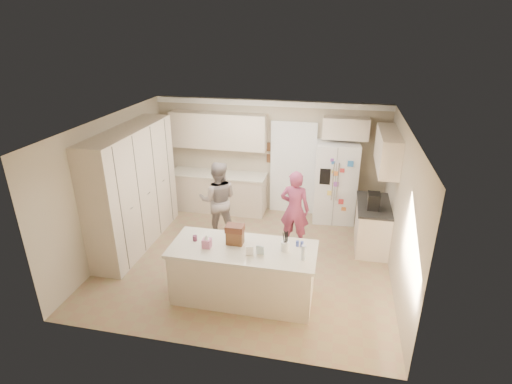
% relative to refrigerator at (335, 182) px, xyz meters
% --- Properties ---
extents(floor, '(5.20, 4.60, 0.02)m').
position_rel_refrigerator_xyz_m(floor, '(-1.52, -2.07, -0.91)').
color(floor, '#8E6E4F').
rests_on(floor, ground).
extents(ceiling, '(5.20, 4.60, 0.02)m').
position_rel_refrigerator_xyz_m(ceiling, '(-1.52, -2.07, 1.71)').
color(ceiling, white).
rests_on(ceiling, wall_back).
extents(wall_back, '(5.20, 0.02, 2.60)m').
position_rel_refrigerator_xyz_m(wall_back, '(-1.52, 0.24, 0.40)').
color(wall_back, '#B6A88D').
rests_on(wall_back, ground).
extents(wall_front, '(5.20, 0.02, 2.60)m').
position_rel_refrigerator_xyz_m(wall_front, '(-1.52, -4.38, 0.40)').
color(wall_front, '#B6A88D').
rests_on(wall_front, ground).
extents(wall_left, '(0.02, 4.60, 2.60)m').
position_rel_refrigerator_xyz_m(wall_left, '(-4.13, -2.07, 0.40)').
color(wall_left, '#B6A88D').
rests_on(wall_left, ground).
extents(wall_right, '(0.02, 4.60, 2.60)m').
position_rel_refrigerator_xyz_m(wall_right, '(1.09, -2.07, 0.40)').
color(wall_right, '#B6A88D').
rests_on(wall_right, ground).
extents(crown_back, '(5.20, 0.08, 0.12)m').
position_rel_refrigerator_xyz_m(crown_back, '(-1.52, 0.19, 1.63)').
color(crown_back, white).
rests_on(crown_back, wall_back).
extents(pantry_bank, '(0.60, 2.60, 2.35)m').
position_rel_refrigerator_xyz_m(pantry_bank, '(-3.82, -1.87, 0.28)').
color(pantry_bank, beige).
rests_on(pantry_bank, floor).
extents(back_base_cab, '(2.20, 0.60, 0.88)m').
position_rel_refrigerator_xyz_m(back_base_cab, '(-2.67, -0.07, -0.46)').
color(back_base_cab, beige).
rests_on(back_base_cab, floor).
extents(back_countertop, '(2.24, 0.63, 0.04)m').
position_rel_refrigerator_xyz_m(back_countertop, '(-2.67, -0.08, 0.00)').
color(back_countertop, beige).
rests_on(back_countertop, back_base_cab).
extents(back_upper_cab, '(2.20, 0.35, 0.80)m').
position_rel_refrigerator_xyz_m(back_upper_cab, '(-2.67, 0.06, 1.00)').
color(back_upper_cab, beige).
rests_on(back_upper_cab, wall_back).
extents(doorway_opening, '(0.90, 0.06, 2.10)m').
position_rel_refrigerator_xyz_m(doorway_opening, '(-0.97, 0.21, 0.15)').
color(doorway_opening, black).
rests_on(doorway_opening, floor).
extents(doorway_casing, '(1.02, 0.03, 2.22)m').
position_rel_refrigerator_xyz_m(doorway_casing, '(-0.97, 0.18, 0.15)').
color(doorway_casing, white).
rests_on(doorway_casing, floor).
extents(wall_frame_upper, '(0.15, 0.02, 0.20)m').
position_rel_refrigerator_xyz_m(wall_frame_upper, '(-1.50, 0.20, 0.65)').
color(wall_frame_upper, brown).
rests_on(wall_frame_upper, wall_back).
extents(wall_frame_lower, '(0.15, 0.02, 0.20)m').
position_rel_refrigerator_xyz_m(wall_frame_lower, '(-1.50, 0.20, 0.38)').
color(wall_frame_lower, brown).
rests_on(wall_frame_lower, wall_back).
extents(refrigerator, '(0.95, 0.77, 1.80)m').
position_rel_refrigerator_xyz_m(refrigerator, '(0.00, 0.00, 0.00)').
color(refrigerator, white).
rests_on(refrigerator, floor).
extents(fridge_seam, '(0.02, 0.02, 1.78)m').
position_rel_refrigerator_xyz_m(fridge_seam, '(0.00, -0.35, 0.00)').
color(fridge_seam, gray).
rests_on(fridge_seam, refrigerator).
extents(fridge_dispenser, '(0.22, 0.03, 0.35)m').
position_rel_refrigerator_xyz_m(fridge_dispenser, '(-0.22, -0.37, 0.25)').
color(fridge_dispenser, black).
rests_on(fridge_dispenser, refrigerator).
extents(fridge_handle_l, '(0.02, 0.02, 0.85)m').
position_rel_refrigerator_xyz_m(fridge_handle_l, '(-0.05, -0.37, 0.15)').
color(fridge_handle_l, silver).
rests_on(fridge_handle_l, refrigerator).
extents(fridge_handle_r, '(0.02, 0.02, 0.85)m').
position_rel_refrigerator_xyz_m(fridge_handle_r, '(0.05, -0.37, 0.15)').
color(fridge_handle_r, silver).
rests_on(fridge_handle_r, refrigerator).
extents(over_fridge_cab, '(0.95, 0.35, 0.45)m').
position_rel_refrigerator_xyz_m(over_fridge_cab, '(0.13, 0.06, 1.20)').
color(over_fridge_cab, beige).
rests_on(over_fridge_cab, wall_back).
extents(right_base_cab, '(0.60, 1.20, 0.88)m').
position_rel_refrigerator_xyz_m(right_base_cab, '(0.78, -1.07, -0.46)').
color(right_base_cab, beige).
rests_on(right_base_cab, floor).
extents(right_countertop, '(0.63, 1.24, 0.04)m').
position_rel_refrigerator_xyz_m(right_countertop, '(0.77, -1.07, 0.00)').
color(right_countertop, '#2D2B28').
rests_on(right_countertop, right_base_cab).
extents(right_upper_cab, '(0.35, 1.50, 0.70)m').
position_rel_refrigerator_xyz_m(right_upper_cab, '(0.90, -0.87, 1.05)').
color(right_upper_cab, beige).
rests_on(right_upper_cab, wall_right).
extents(coffee_maker, '(0.22, 0.28, 0.30)m').
position_rel_refrigerator_xyz_m(coffee_maker, '(0.73, -1.27, 0.17)').
color(coffee_maker, black).
rests_on(coffee_maker, right_countertop).
extents(island_base, '(2.20, 0.90, 0.88)m').
position_rel_refrigerator_xyz_m(island_base, '(-1.32, -3.17, -0.46)').
color(island_base, beige).
rests_on(island_base, floor).
extents(island_top, '(2.28, 0.96, 0.05)m').
position_rel_refrigerator_xyz_m(island_top, '(-1.32, -3.17, 0.00)').
color(island_top, beige).
rests_on(island_top, island_base).
extents(utensil_crock, '(0.13, 0.13, 0.15)m').
position_rel_refrigerator_xyz_m(utensil_crock, '(-0.67, -3.12, 0.10)').
color(utensil_crock, white).
rests_on(utensil_crock, island_top).
extents(tissue_box, '(0.13, 0.13, 0.14)m').
position_rel_refrigerator_xyz_m(tissue_box, '(-1.87, -3.27, 0.10)').
color(tissue_box, '#C06A92').
rests_on(tissue_box, island_top).
extents(tissue_plume, '(0.08, 0.08, 0.08)m').
position_rel_refrigerator_xyz_m(tissue_plume, '(-1.87, -3.27, 0.20)').
color(tissue_plume, white).
rests_on(tissue_plume, tissue_box).
extents(dollhouse_body, '(0.26, 0.18, 0.22)m').
position_rel_refrigerator_xyz_m(dollhouse_body, '(-1.47, -3.07, 0.14)').
color(dollhouse_body, brown).
rests_on(dollhouse_body, island_top).
extents(dollhouse_roof, '(0.28, 0.20, 0.10)m').
position_rel_refrigerator_xyz_m(dollhouse_roof, '(-1.47, -3.07, 0.30)').
color(dollhouse_roof, '#592D1E').
rests_on(dollhouse_roof, dollhouse_body).
extents(jam_jar, '(0.07, 0.07, 0.09)m').
position_rel_refrigerator_xyz_m(jam_jar, '(-2.12, -3.12, 0.07)').
color(jam_jar, '#59263F').
rests_on(jam_jar, island_top).
extents(greeting_card_a, '(0.12, 0.06, 0.16)m').
position_rel_refrigerator_xyz_m(greeting_card_a, '(-1.17, -3.37, 0.11)').
color(greeting_card_a, white).
rests_on(greeting_card_a, island_top).
extents(greeting_card_b, '(0.12, 0.05, 0.16)m').
position_rel_refrigerator_xyz_m(greeting_card_b, '(-1.02, -3.32, 0.11)').
color(greeting_card_b, silver).
rests_on(greeting_card_b, island_top).
extents(water_bottle, '(0.07, 0.07, 0.24)m').
position_rel_refrigerator_xyz_m(water_bottle, '(-0.37, -3.32, 0.14)').
color(water_bottle, silver).
rests_on(water_bottle, island_top).
extents(shaker_salt, '(0.05, 0.05, 0.09)m').
position_rel_refrigerator_xyz_m(shaker_salt, '(-0.50, -2.95, 0.07)').
color(shaker_salt, '#3747A0').
rests_on(shaker_salt, island_top).
extents(shaker_pepper, '(0.05, 0.05, 0.09)m').
position_rel_refrigerator_xyz_m(shaker_pepper, '(-0.43, -2.95, 0.07)').
color(shaker_pepper, '#3747A0').
rests_on(shaker_pepper, island_top).
extents(teen_boy, '(0.90, 0.76, 1.62)m').
position_rel_refrigerator_xyz_m(teen_boy, '(-2.30, -1.27, -0.09)').
color(teen_boy, '#9B9793').
rests_on(teen_boy, floor).
extents(teen_girl, '(0.61, 0.43, 1.58)m').
position_rel_refrigerator_xyz_m(teen_girl, '(-0.73, -1.34, -0.11)').
color(teen_girl, '#9E335D').
rests_on(teen_girl, floor).
extents(fridge_magnets, '(0.76, 0.02, 1.44)m').
position_rel_refrigerator_xyz_m(fridge_magnets, '(0.00, -0.36, 0.00)').
color(fridge_magnets, tan).
rests_on(fridge_magnets, refrigerator).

